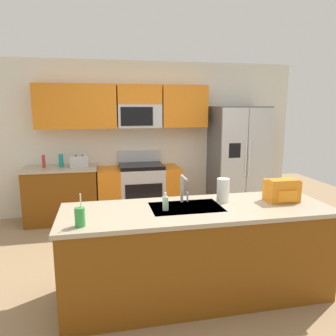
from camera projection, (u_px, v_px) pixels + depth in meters
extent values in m
plane|color=#997A56|center=(178.00, 263.00, 3.92)|extent=(9.00, 9.00, 0.00)
cube|color=silver|center=(149.00, 138.00, 5.75)|extent=(5.20, 0.10, 2.60)
cube|color=orange|center=(57.00, 106.00, 5.14)|extent=(0.70, 0.32, 0.70)
cube|color=orange|center=(98.00, 106.00, 5.27)|extent=(0.57, 0.32, 0.70)
cube|color=orange|center=(184.00, 106.00, 5.56)|extent=(0.77, 0.32, 0.70)
cube|color=#B7BABF|center=(139.00, 116.00, 5.43)|extent=(0.72, 0.32, 0.38)
cube|color=black|center=(137.00, 116.00, 5.26)|extent=(0.52, 0.01, 0.30)
cube|color=orange|center=(139.00, 95.00, 5.37)|extent=(0.72, 0.32, 0.32)
cube|color=brown|center=(62.00, 196.00, 5.27)|extent=(1.11, 0.60, 0.86)
cube|color=tan|center=(60.00, 168.00, 5.19)|extent=(1.14, 0.63, 0.04)
cube|color=#B7BABF|center=(142.00, 192.00, 5.54)|extent=(0.72, 0.60, 0.84)
cube|color=black|center=(144.00, 195.00, 5.24)|extent=(0.60, 0.01, 0.36)
cube|color=black|center=(141.00, 166.00, 5.45)|extent=(0.72, 0.60, 0.06)
cube|color=#B7BABF|center=(139.00, 156.00, 5.69)|extent=(0.72, 0.06, 0.20)
cube|color=orange|center=(109.00, 194.00, 5.43)|extent=(0.36, 0.60, 0.84)
cube|color=orange|center=(170.00, 190.00, 5.64)|extent=(0.28, 0.60, 0.84)
cube|color=#4C4F54|center=(237.00, 160.00, 5.74)|extent=(0.90, 0.70, 1.85)
cube|color=#B7BABF|center=(234.00, 164.00, 5.34)|extent=(0.44, 0.04, 1.81)
cube|color=#B7BABF|center=(259.00, 163.00, 5.43)|extent=(0.44, 0.04, 1.81)
cylinder|color=silver|center=(246.00, 158.00, 5.33)|extent=(0.02, 0.02, 0.60)
cylinder|color=silver|center=(249.00, 158.00, 5.34)|extent=(0.02, 0.02, 0.60)
cube|color=black|center=(235.00, 151.00, 5.27)|extent=(0.20, 0.00, 0.24)
cube|color=brown|center=(197.00, 254.00, 3.20)|extent=(2.54, 0.82, 0.86)
cube|color=tan|center=(198.00, 210.00, 3.12)|extent=(2.58, 0.86, 0.04)
cube|color=#B7BABF|center=(186.00, 208.00, 3.14)|extent=(0.68, 0.44, 0.03)
cube|color=#B7BABF|center=(79.00, 161.00, 5.18)|extent=(0.28, 0.16, 0.18)
cube|color=black|center=(76.00, 156.00, 5.15)|extent=(0.03, 0.11, 0.01)
cube|color=black|center=(82.00, 156.00, 5.17)|extent=(0.03, 0.11, 0.01)
cylinder|color=#B2332D|center=(44.00, 161.00, 5.12)|extent=(0.05, 0.05, 0.20)
cylinder|color=teal|center=(61.00, 160.00, 5.20)|extent=(0.07, 0.07, 0.20)
cylinder|color=#B7BABF|center=(182.00, 188.00, 3.28)|extent=(0.03, 0.03, 0.28)
cylinder|color=#B7BABF|center=(184.00, 178.00, 3.16)|extent=(0.02, 0.20, 0.02)
cylinder|color=#B7BABF|center=(188.00, 197.00, 3.31)|extent=(0.02, 0.02, 0.10)
cylinder|color=green|center=(80.00, 217.00, 2.62)|extent=(0.08, 0.08, 0.16)
cylinder|color=white|center=(81.00, 202.00, 2.60)|extent=(0.01, 0.03, 0.14)
cylinder|color=#A5D8B2|center=(165.00, 203.00, 3.03)|extent=(0.06, 0.06, 0.13)
cylinder|color=white|center=(165.00, 195.00, 3.02)|extent=(0.02, 0.02, 0.04)
cylinder|color=white|center=(223.00, 190.00, 3.29)|extent=(0.12, 0.12, 0.24)
cube|color=orange|center=(282.00, 191.00, 3.31)|extent=(0.32, 0.20, 0.22)
cube|color=#C7701A|center=(283.00, 181.00, 3.27)|extent=(0.30, 0.14, 0.03)
cube|color=orange|center=(287.00, 196.00, 3.22)|extent=(0.20, 0.03, 0.11)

